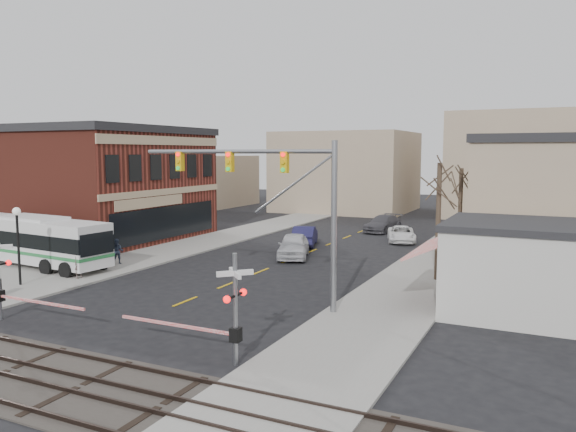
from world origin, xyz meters
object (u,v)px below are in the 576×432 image
object	(u,v)px
car_b	(305,236)
transit_bus	(33,240)
street_lamp	(17,230)
car_c	(401,234)
rr_crossing_west	(5,278)
pedestrian_near	(79,264)
car_d	(383,224)
car_a	(293,246)
rr_crossing_east	(225,309)
pedestrian_far	(118,251)
traffic_signal_mast	(277,188)

from	to	relation	value
car_b	transit_bus	bearing A→B (deg)	32.74
transit_bus	car_b	world-z (taller)	transit_bus
street_lamp	car_c	bearing A→B (deg)	58.57
rr_crossing_west	pedestrian_near	size ratio (longest dim) A/B	3.34
rr_crossing_west	car_d	bearing A→B (deg)	78.52
car_a	car_b	xyz separation A→B (m)	(-1.42, 5.20, -0.06)
rr_crossing_east	car_a	xyz separation A→B (m)	(-6.37, 19.26, -1.11)
rr_crossing_west	rr_crossing_east	xyz separation A→B (m)	(11.44, -0.07, 0.00)
street_lamp	pedestrian_far	world-z (taller)	street_lamp
car_b	car_c	bearing A→B (deg)	-159.61
street_lamp	car_c	world-z (taller)	street_lamp
transit_bus	car_a	xyz separation A→B (m)	(14.02, 10.22, -0.92)
rr_crossing_east	street_lamp	bearing A→B (deg)	163.75
car_a	street_lamp	bearing A→B (deg)	-144.92
rr_crossing_east	car_d	world-z (taller)	rr_crossing_east
car_d	traffic_signal_mast	bearing A→B (deg)	-75.85
car_c	pedestrian_near	bearing A→B (deg)	-138.60
traffic_signal_mast	street_lamp	distance (m)	15.23
street_lamp	car_a	xyz separation A→B (m)	(10.06, 14.47, -2.36)
rr_crossing_west	pedestrian_far	size ratio (longest dim) A/B	3.35
traffic_signal_mast	transit_bus	bearing A→B (deg)	174.88
transit_bus	car_c	size ratio (longest dim) A/B	2.64
car_c	pedestrian_near	size ratio (longest dim) A/B	2.80
street_lamp	car_c	distance (m)	29.25
rr_crossing_west	pedestrian_far	xyz separation A→B (m)	(-4.20, 11.57, -1.01)
transit_bus	street_lamp	size ratio (longest dim) A/B	2.87
car_d	pedestrian_far	world-z (taller)	pedestrian_far
car_d	car_b	bearing A→B (deg)	-99.71
car_a	car_c	size ratio (longest dim) A/B	1.07
transit_bus	car_a	size ratio (longest dim) A/B	2.46
rr_crossing_east	car_c	xyz separation A→B (m)	(-1.24, 29.66, -1.31)
pedestrian_far	traffic_signal_mast	bearing A→B (deg)	-47.91
pedestrian_near	pedestrian_far	xyz separation A→B (m)	(-0.97, 4.24, -0.00)
rr_crossing_east	car_c	size ratio (longest dim) A/B	1.19
traffic_signal_mast	car_d	world-z (taller)	traffic_signal_mast
street_lamp	car_a	distance (m)	17.78
transit_bus	traffic_signal_mast	size ratio (longest dim) A/B	1.17
rr_crossing_west	pedestrian_far	world-z (taller)	rr_crossing_west
transit_bus	pedestrian_near	distance (m)	6.00
street_lamp	car_c	size ratio (longest dim) A/B	0.92
traffic_signal_mast	car_d	size ratio (longest dim) A/B	2.00
transit_bus	car_a	bearing A→B (deg)	36.10
car_d	pedestrian_near	xyz separation A→B (m)	(-10.30, -27.49, 0.19)
transit_bus	rr_crossing_east	bearing A→B (deg)	-23.91
pedestrian_far	transit_bus	bearing A→B (deg)	177.83
transit_bus	rr_crossing_west	bearing A→B (deg)	-45.07
traffic_signal_mast	car_c	distance (m)	22.88
car_a	transit_bus	bearing A→B (deg)	-164.01
rr_crossing_west	car_c	size ratio (longest dim) A/B	1.19
traffic_signal_mast	car_b	xyz separation A→B (m)	(-6.16, 17.10, -4.97)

